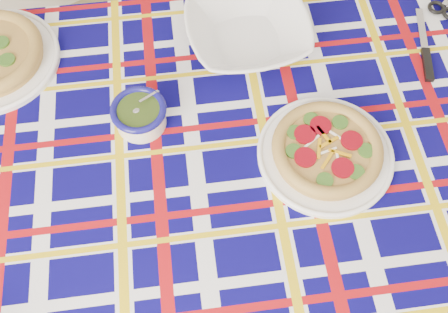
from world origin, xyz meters
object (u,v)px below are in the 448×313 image
pesto_bowl (139,114)px  main_focaccia_plate (327,149)px  serving_bowl (247,32)px  dining_table (232,180)px

pesto_bowl → main_focaccia_plate: bearing=-42.0°
pesto_bowl → serving_bowl: size_ratio=0.42×
main_focaccia_plate → pesto_bowl: bearing=138.0°
main_focaccia_plate → pesto_bowl: size_ratio=2.46×
main_focaccia_plate → pesto_bowl: (-0.33, 0.30, 0.01)m
pesto_bowl → serving_bowl: same height
dining_table → serving_bowl: (0.22, 0.30, 0.12)m
main_focaccia_plate → serving_bowl: bearing=86.5°
dining_table → serving_bowl: bearing=76.3°
dining_table → main_focaccia_plate: main_focaccia_plate is taller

